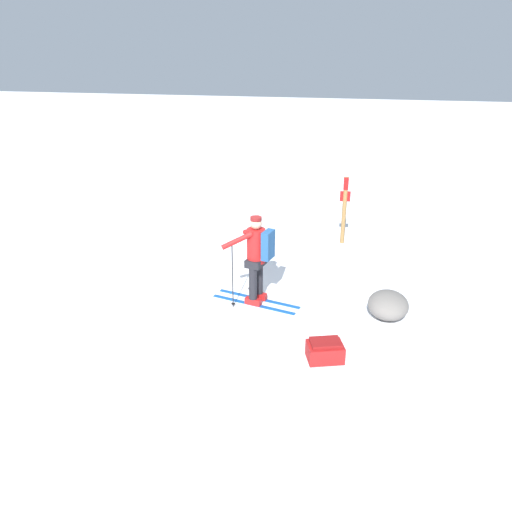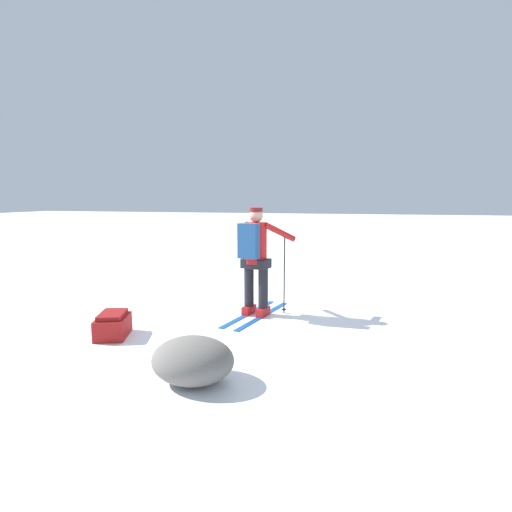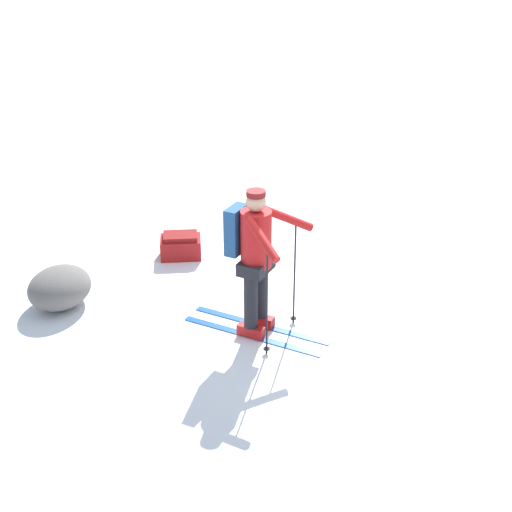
# 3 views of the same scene
# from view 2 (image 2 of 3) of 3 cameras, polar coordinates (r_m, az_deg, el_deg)

# --- Properties ---
(ground_plane) EXTENTS (80.00, 80.00, 0.00)m
(ground_plane) POSITION_cam_2_polar(r_m,az_deg,el_deg) (6.65, -2.89, -7.55)
(ground_plane) COLOR white
(skier) EXTENTS (0.94, 1.70, 1.67)m
(skier) POSITION_cam_2_polar(r_m,az_deg,el_deg) (6.09, -0.07, 0.20)
(skier) COLOR #144C9E
(skier) RESTS_ON ground_plane
(dropped_backpack) EXTENTS (0.53, 0.63, 0.33)m
(dropped_backpack) POSITION_cam_2_polar(r_m,az_deg,el_deg) (5.66, -19.78, -9.27)
(dropped_backpack) COLOR maroon
(dropped_backpack) RESTS_ON ground_plane
(rock_boulder) EXTENTS (0.83, 0.71, 0.46)m
(rock_boulder) POSITION_cam_2_polar(r_m,az_deg,el_deg) (4.12, -9.02, -14.49)
(rock_boulder) COLOR slate
(rock_boulder) RESTS_ON ground_plane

